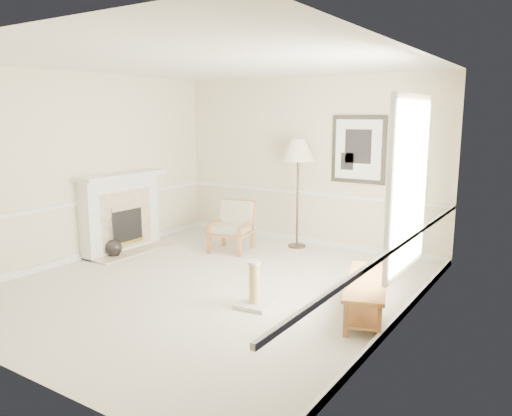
{
  "coord_description": "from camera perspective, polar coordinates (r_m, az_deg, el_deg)",
  "views": [
    {
      "loc": [
        3.99,
        -5.0,
        2.24
      ],
      "look_at": [
        0.27,
        0.7,
        0.98
      ],
      "focal_mm": 35.0,
      "sensor_mm": 36.0,
      "label": 1
    }
  ],
  "objects": [
    {
      "name": "fireplace",
      "position": [
        8.61,
        -15.14,
        -0.57
      ],
      "size": [
        0.64,
        1.64,
        1.31
      ],
      "color": "white",
      "rests_on": "ground"
    },
    {
      "name": "armchair",
      "position": [
        8.41,
        -2.6,
        -1.81
      ],
      "size": [
        0.74,
        0.77,
        0.83
      ],
      "rotation": [
        0.0,
        0.0,
        0.19
      ],
      "color": "brown",
      "rests_on": "ground"
    },
    {
      "name": "floor_lamp",
      "position": [
        8.43,
        4.84,
        6.27
      ],
      "size": [
        0.62,
        0.62,
        1.86
      ],
      "rotation": [
        0.0,
        0.0,
        0.06
      ],
      "color": "black",
      "rests_on": "ground"
    },
    {
      "name": "bench",
      "position": [
        5.88,
        12.49,
        -9.27
      ],
      "size": [
        0.85,
        1.51,
        0.41
      ],
      "rotation": [
        0.0,
        0.0,
        0.31
      ],
      "color": "brown",
      "rests_on": "ground"
    },
    {
      "name": "scratching_post",
      "position": [
        6.0,
        -0.19,
        -9.63
      ],
      "size": [
        0.43,
        0.43,
        0.56
      ],
      "rotation": [
        0.0,
        0.0,
        0.12
      ],
      "color": "beige",
      "rests_on": "ground"
    },
    {
      "name": "floor_vase",
      "position": [
        8.34,
        -15.96,
        -4.46
      ],
      "size": [
        0.27,
        0.27,
        0.79
      ],
      "rotation": [
        0.0,
        0.0,
        0.43
      ],
      "color": "black",
      "rests_on": "ground"
    },
    {
      "name": "ground",
      "position": [
        6.78,
        -5.24,
        -8.83
      ],
      "size": [
        5.5,
        5.5,
        0.0
      ],
      "primitive_type": "plane",
      "color": "silver",
      "rests_on": "ground"
    },
    {
      "name": "room",
      "position": [
        6.39,
        -4.11,
        7.12
      ],
      "size": [
        5.04,
        5.54,
        2.92
      ],
      "color": "beige",
      "rests_on": "ground"
    }
  ]
}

